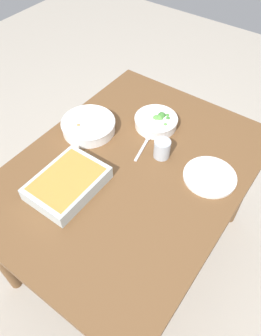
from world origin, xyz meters
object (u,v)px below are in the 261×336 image
(spoon_by_stew, at_px, (76,145))
(spoon_by_broccoli, at_px, (145,144))
(stew_bowl, at_px, (89,125))
(broccoli_bowl, at_px, (156,121))
(drink_cup, at_px, (162,149))
(baking_dish, at_px, (67,183))
(side_plate, at_px, (210,177))

(spoon_by_stew, distance_m, spoon_by_broccoli, 0.31)
(stew_bowl, bearing_deg, spoon_by_stew, 9.39)
(broccoli_bowl, bearing_deg, spoon_by_stew, -34.24)
(broccoli_bowl, bearing_deg, stew_bowl, -48.44)
(drink_cup, xyz_separation_m, spoon_by_broccoli, (-0.02, -0.10, -0.03))
(drink_cup, height_order, spoon_by_broccoli, drink_cup)
(stew_bowl, xyz_separation_m, drink_cup, (-0.06, 0.36, 0.01))
(spoon_by_broccoli, bearing_deg, drink_cup, 81.09)
(spoon_by_broccoli, bearing_deg, baking_dish, -16.01)
(stew_bowl, distance_m, side_plate, 0.60)
(side_plate, bearing_deg, drink_cup, -87.02)
(spoon_by_stew, bearing_deg, drink_cup, 116.70)
(side_plate, xyz_separation_m, spoon_by_stew, (0.19, -0.57, -0.00))
(stew_bowl, relative_size, side_plate, 1.15)
(broccoli_bowl, distance_m, spoon_by_stew, 0.39)
(side_plate, relative_size, spoon_by_stew, 1.25)
(broccoli_bowl, relative_size, spoon_by_stew, 1.17)
(stew_bowl, distance_m, drink_cup, 0.37)
(stew_bowl, height_order, drink_cup, drink_cup)
(broccoli_bowl, xyz_separation_m, baking_dish, (0.52, -0.08, 0.00))
(side_plate, distance_m, spoon_by_stew, 0.60)
(broccoli_bowl, relative_size, drink_cup, 2.41)
(baking_dish, xyz_separation_m, spoon_by_stew, (-0.20, -0.14, -0.03))
(stew_bowl, height_order, spoon_by_broccoli, stew_bowl)
(stew_bowl, height_order, spoon_by_stew, stew_bowl)
(spoon_by_stew, xyz_separation_m, spoon_by_broccoli, (-0.19, 0.25, 0.00))
(broccoli_bowl, height_order, baking_dish, broccoli_bowl)
(stew_bowl, bearing_deg, drink_cup, 99.64)
(stew_bowl, distance_m, spoon_by_broccoli, 0.28)
(stew_bowl, height_order, baking_dish, same)
(stew_bowl, xyz_separation_m, spoon_by_stew, (0.11, 0.02, -0.03))
(side_plate, distance_m, spoon_by_broccoli, 0.33)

